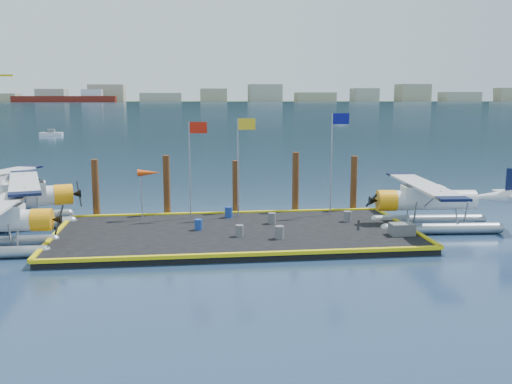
{
  "coord_description": "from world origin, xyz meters",
  "views": [
    {
      "loc": [
        -2.76,
        -31.53,
        7.93
      ],
      "look_at": [
        1.42,
        2.0,
        2.26
      ],
      "focal_mm": 40.0,
      "sensor_mm": 36.0,
      "label": 1
    }
  ],
  "objects_px": {
    "piling_3": "(296,184)",
    "drum_3": "(239,231)",
    "crate": "(402,229)",
    "windsock": "(149,174)",
    "piling_4": "(354,185)",
    "drum_1": "(279,232)",
    "piling_1": "(167,188)",
    "flagpole_blue": "(335,148)",
    "flagpole_red": "(193,155)",
    "drum_2": "(272,218)",
    "seaplane_d": "(429,203)",
    "drum_4": "(347,216)",
    "seaplane_b": "(18,200)",
    "piling_0": "(96,191)",
    "piling_2": "(236,189)",
    "drum_0": "(198,225)",
    "flagpole_yellow": "(241,152)"
  },
  "relations": [
    {
      "from": "piling_0",
      "to": "piling_2",
      "type": "distance_m",
      "value": 9.0
    },
    {
      "from": "flagpole_red",
      "to": "flagpole_yellow",
      "type": "bearing_deg",
      "value": 0.0
    },
    {
      "from": "drum_2",
      "to": "seaplane_d",
      "type": "bearing_deg",
      "value": -6.0
    },
    {
      "from": "flagpole_yellow",
      "to": "piling_4",
      "type": "distance_m",
      "value": 8.35
    },
    {
      "from": "piling_1",
      "to": "seaplane_b",
      "type": "bearing_deg",
      "value": -173.36
    },
    {
      "from": "seaplane_d",
      "to": "drum_0",
      "type": "bearing_deg",
      "value": 95.07
    },
    {
      "from": "drum_4",
      "to": "piling_0",
      "type": "xyz_separation_m",
      "value": [
        -15.48,
        3.89,
        1.28
      ]
    },
    {
      "from": "drum_2",
      "to": "flagpole_blue",
      "type": "bearing_deg",
      "value": 27.42
    },
    {
      "from": "drum_0",
      "to": "drum_1",
      "type": "height_order",
      "value": "drum_1"
    },
    {
      "from": "piling_1",
      "to": "piling_4",
      "type": "distance_m",
      "value": 12.5
    },
    {
      "from": "drum_4",
      "to": "windsock",
      "type": "height_order",
      "value": "windsock"
    },
    {
      "from": "seaplane_d",
      "to": "drum_4",
      "type": "xyz_separation_m",
      "value": [
        -4.75,
        0.97,
        -0.89
      ]
    },
    {
      "from": "windsock",
      "to": "piling_3",
      "type": "bearing_deg",
      "value": 9.53
    },
    {
      "from": "seaplane_d",
      "to": "drum_4",
      "type": "height_order",
      "value": "seaplane_d"
    },
    {
      "from": "seaplane_b",
      "to": "piling_4",
      "type": "height_order",
      "value": "piling_4"
    },
    {
      "from": "drum_4",
      "to": "piling_0",
      "type": "distance_m",
      "value": 16.01
    },
    {
      "from": "piling_1",
      "to": "piling_2",
      "type": "bearing_deg",
      "value": 0.0
    },
    {
      "from": "flagpole_blue",
      "to": "piling_3",
      "type": "bearing_deg",
      "value": 143.93
    },
    {
      "from": "drum_2",
      "to": "piling_3",
      "type": "relative_size",
      "value": 0.15
    },
    {
      "from": "drum_1",
      "to": "piling_1",
      "type": "bearing_deg",
      "value": 129.18
    },
    {
      "from": "piling_3",
      "to": "drum_2",
      "type": "bearing_deg",
      "value": -119.38
    },
    {
      "from": "crate",
      "to": "flagpole_red",
      "type": "height_order",
      "value": "flagpole_red"
    },
    {
      "from": "drum_0",
      "to": "drum_2",
      "type": "relative_size",
      "value": 0.94
    },
    {
      "from": "seaplane_d",
      "to": "drum_1",
      "type": "height_order",
      "value": "seaplane_d"
    },
    {
      "from": "drum_4",
      "to": "crate",
      "type": "relative_size",
      "value": 0.5
    },
    {
      "from": "flagpole_red",
      "to": "flagpole_yellow",
      "type": "height_order",
      "value": "flagpole_yellow"
    },
    {
      "from": "crate",
      "to": "windsock",
      "type": "bearing_deg",
      "value": 156.94
    },
    {
      "from": "windsock",
      "to": "piling_2",
      "type": "distance_m",
      "value": 5.9
    },
    {
      "from": "piling_0",
      "to": "piling_4",
      "type": "relative_size",
      "value": 1.0
    },
    {
      "from": "seaplane_b",
      "to": "drum_0",
      "type": "height_order",
      "value": "seaplane_b"
    },
    {
      "from": "drum_0",
      "to": "piling_2",
      "type": "height_order",
      "value": "piling_2"
    },
    {
      "from": "drum_0",
      "to": "seaplane_d",
      "type": "bearing_deg",
      "value": 0.49
    },
    {
      "from": "piling_3",
      "to": "drum_3",
      "type": "bearing_deg",
      "value": -123.03
    },
    {
      "from": "crate",
      "to": "piling_3",
      "type": "relative_size",
      "value": 0.3
    },
    {
      "from": "piling_0",
      "to": "piling_1",
      "type": "height_order",
      "value": "piling_1"
    },
    {
      "from": "piling_4",
      "to": "piling_3",
      "type": "bearing_deg",
      "value": 180.0
    },
    {
      "from": "drum_2",
      "to": "drum_3",
      "type": "relative_size",
      "value": 1.05
    },
    {
      "from": "drum_1",
      "to": "piling_1",
      "type": "xyz_separation_m",
      "value": [
        -6.16,
        7.56,
        1.35
      ]
    },
    {
      "from": "piling_3",
      "to": "piling_0",
      "type": "bearing_deg",
      "value": 180.0
    },
    {
      "from": "seaplane_d",
      "to": "drum_2",
      "type": "bearing_deg",
      "value": 88.58
    },
    {
      "from": "drum_2",
      "to": "piling_1",
      "type": "relative_size",
      "value": 0.16
    },
    {
      "from": "drum_1",
      "to": "piling_0",
      "type": "height_order",
      "value": "piling_0"
    },
    {
      "from": "piling_2",
      "to": "piling_3",
      "type": "distance_m",
      "value": 4.01
    },
    {
      "from": "drum_2",
      "to": "crate",
      "type": "relative_size",
      "value": 0.51
    },
    {
      "from": "seaplane_d",
      "to": "crate",
      "type": "relative_size",
      "value": 8.06
    },
    {
      "from": "seaplane_b",
      "to": "piling_2",
      "type": "xyz_separation_m",
      "value": [
        13.53,
        1.05,
        0.25
      ]
    },
    {
      "from": "windsock",
      "to": "piling_1",
      "type": "distance_m",
      "value": 2.21
    },
    {
      "from": "flagpole_red",
      "to": "piling_2",
      "type": "relative_size",
      "value": 1.58
    },
    {
      "from": "piling_3",
      "to": "piling_4",
      "type": "bearing_deg",
      "value": 0.0
    },
    {
      "from": "piling_0",
      "to": "piling_3",
      "type": "xyz_separation_m",
      "value": [
        13.0,
        0.0,
        0.15
      ]
    }
  ]
}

